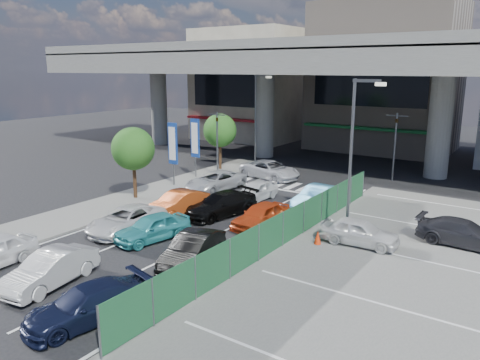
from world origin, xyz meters
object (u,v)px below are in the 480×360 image
Objects in this scene: sedan_white_mid_left at (126,220)px; street_lamp_right at (355,143)px; parked_sedan_dgrey at (463,233)px; signboard_near at (173,145)px; sedan_white_front_mid at (256,191)px; kei_truck_front_right at (317,197)px; taxi_teal_mid at (153,227)px; hatch_black_mid_right at (193,250)px; hatch_white_back_mid at (50,269)px; traffic_light_right at (396,130)px; traffic_cone at (318,237)px; taxi_orange_left at (178,203)px; crossing_wagon_silver at (270,170)px; tree_near at (133,149)px; traffic_light_left at (217,129)px; street_lamp_left at (257,112)px; wagon_silver_front_left at (216,181)px; tree_far at (220,131)px; parked_sedan_white at (360,232)px; sedan_black_mid at (221,204)px; minivan_navy_back at (87,304)px; taxi_orange_right at (261,215)px.

street_lamp_right is at bearing 30.57° from sedan_white_mid_left.
signboard_near is at bearing 88.96° from parked_sedan_dgrey.
sedan_white_front_mid is 12.81m from parked_sedan_dgrey.
taxi_teal_mid is at bearing -109.88° from kei_truck_front_right.
signboard_near is 14.49m from hatch_black_mid_right.
hatch_white_back_mid is at bearing -75.58° from taxi_teal_mid.
traffic_light_right is 14.21m from parked_sedan_dgrey.
taxi_orange_left is at bearing -179.30° from traffic_cone.
crossing_wagon_silver is (4.51, 6.21, -2.37)m from signboard_near.
parked_sedan_dgrey is at bearing 8.96° from tree_near.
traffic_light_left is 7.56× the size of traffic_cone.
signboard_near is 1.08× the size of parked_sedan_dgrey.
kei_truck_front_right is at bearing 24.85° from tree_near.
street_lamp_left is 10.23m from wagon_silver_front_left.
kei_truck_front_right is at bearing -25.32° from tree_far.
parked_sedan_white is (8.55, -3.96, 0.06)m from sedan_white_front_mid.
crossing_wagon_silver reaches higher than hatch_black_mid_right.
kei_truck_front_right is (3.96, 4.67, 0.00)m from sedan_black_mid.
tree_near is at bearing -114.09° from wagon_silver_front_left.
kei_truck_front_right is (4.06, 0.73, 0.04)m from sedan_white_front_mid.
taxi_teal_mid is 1.05× the size of sedan_white_front_mid.
street_lamp_right reaches higher than kei_truck_front_right.
traffic_cone is at bearing 42.51° from hatch_black_mid_right.
street_lamp_right reaches higher than parked_sedan_white.
taxi_teal_mid is (6.40, -4.86, -2.71)m from tree_near.
parked_sedan_white is (8.90, 5.17, 0.03)m from taxi_teal_mid.
street_lamp_right is 1.70× the size of sedan_white_mid_left.
taxi_teal_mid is (-0.24, 5.97, -0.01)m from hatch_white_back_mid.
tree_near reaches higher than sedan_white_mid_left.
hatch_black_mid_right is (10.01, -6.02, -2.70)m from tree_near.
traffic_light_left is 1.08× the size of tree_far.
signboard_near is 1.07× the size of minivan_navy_back.
traffic_light_right is 14.27m from wagon_silver_front_left.
taxi_teal_mid is (2.09, -0.15, 0.03)m from sedan_white_mid_left.
sedan_black_mid reaches higher than parked_sedan_white.
parked_sedan_dgrey is (9.61, 3.18, 0.01)m from taxi_orange_right.
taxi_orange_right is (3.50, 4.75, -0.00)m from taxi_teal_mid.
wagon_silver_front_left is (2.96, 4.91, -2.72)m from tree_near.
minivan_navy_back is at bearing -155.16° from crossing_wagon_silver.
sedan_white_mid_left is (-5.83, 7.05, 0.02)m from minivan_navy_back.
tree_far is at bearing 118.55° from taxi_orange_left.
sedan_white_mid_left is at bearing -104.08° from sedan_white_front_mid.
taxi_teal_mid reaches higher than traffic_cone.
signboard_near is at bearing 105.53° from hatch_white_back_mid.
sedan_white_front_mid is 0.76× the size of crossing_wagon_silver.
sedan_black_mid is at bearing -155.60° from crossing_wagon_silver.
taxi_orange_right is 5.39m from sedan_white_front_mid.
minivan_navy_back is 12.54m from sedan_black_mid.
street_lamp_right is 6.80m from parked_sedan_dgrey.
sedan_white_mid_left is 0.94× the size of crossing_wagon_silver.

